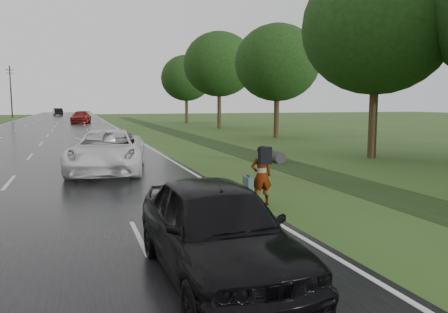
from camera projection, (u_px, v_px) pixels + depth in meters
road at (54, 128)px, 50.34m from camera, size 14.00×180.00×0.04m
edge_stripe_east at (114, 127)px, 52.50m from camera, size 0.12×180.00×0.01m
center_line at (54, 128)px, 50.34m from camera, size 0.12×180.00×0.01m
drainage_ditch at (220, 145)px, 29.33m from camera, size 2.20×120.00×0.56m
utility_pole_distant at (11, 91)px, 84.34m from camera, size 1.60×0.26×10.00m
tree_east_b at (377, 27)px, 22.11m from camera, size 7.60×7.60×10.11m
tree_east_c at (277, 63)px, 35.71m from camera, size 7.00×7.00×9.29m
tree_east_d at (219, 64)px, 48.61m from camera, size 8.00×8.00×10.76m
tree_east_f at (186, 78)px, 61.76m from camera, size 7.20×7.20×9.62m
pedestrian at (261, 175)px, 12.18m from camera, size 0.75×0.69×1.68m
white_pickup at (108, 151)px, 18.01m from camera, size 3.86×6.59×1.72m
dark_sedan at (217, 229)px, 7.04m from camera, size 1.99×4.75×1.61m
far_car_red at (81, 117)px, 61.68m from camera, size 3.13×6.09×1.69m
far_car_dark at (58, 112)px, 99.24m from camera, size 2.45×5.26×1.67m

